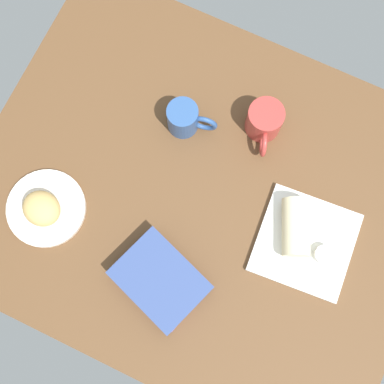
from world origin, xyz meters
TOP-DOWN VIEW (x-y plane):
  - dining_table at (0.00, 0.00)cm, footprint 110.00×90.00cm
  - round_plate at (32.59, 18.90)cm, footprint 19.09×19.09cm
  - scone_pastry at (32.36, 19.64)cm, footprint 10.63×9.79cm
  - square_plate at (-27.06, -0.35)cm, footprint 23.83×23.83cm
  - sauce_cup at (-31.81, 1.16)cm, footprint 4.43×4.43cm
  - breakfast_wrap at (-23.26, -1.56)cm, footprint 11.33×14.89cm
  - book_stack at (-0.39, 22.86)cm, footprint 23.72×20.77cm
  - coffee_mug at (-6.29, -22.24)cm, footprint 8.78×13.19cm
  - second_mug at (11.52, -14.64)cm, footprint 12.45×7.63cm

SIDE VIEW (x-z plane):
  - dining_table at x=0.00cm, z-range 0.00..4.00cm
  - round_plate at x=32.59cm, z-range 4.00..5.40cm
  - square_plate at x=-27.06cm, z-range 4.00..5.60cm
  - book_stack at x=-0.39cm, z-range 4.13..9.59cm
  - sauce_cup at x=-31.81cm, z-range 5.69..8.05cm
  - scone_pastry at x=32.36cm, z-range 5.40..11.25cm
  - coffee_mug at x=-6.29cm, z-range 4.11..13.15cm
  - second_mug at x=11.52cm, z-range 4.10..13.27cm
  - breakfast_wrap at x=-23.26cm, z-range 5.60..12.17cm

